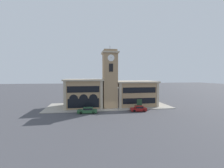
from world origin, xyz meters
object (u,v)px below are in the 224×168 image
Objects in this scene: parked_car_mid at (139,109)px; bollard at (137,107)px; street_lamp at (118,95)px; parked_car_near at (88,110)px.

parked_car_mid is 3.92× the size of bollard.
street_lamp is 5.71× the size of bollard.
parked_car_near is at bearing -171.91° from bollard.
parked_car_near is 8.86m from street_lamp.
parked_car_near is 4.57× the size of bollard.
bollard is at bearing -92.86° from parked_car_mid.
street_lamp is at bearing -15.14° from parked_car_mid.
parked_car_near is 1.17× the size of parked_car_mid.
bollard is at bearing 1.99° from street_lamp.
parked_car_near is at bearing -168.01° from street_lamp.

